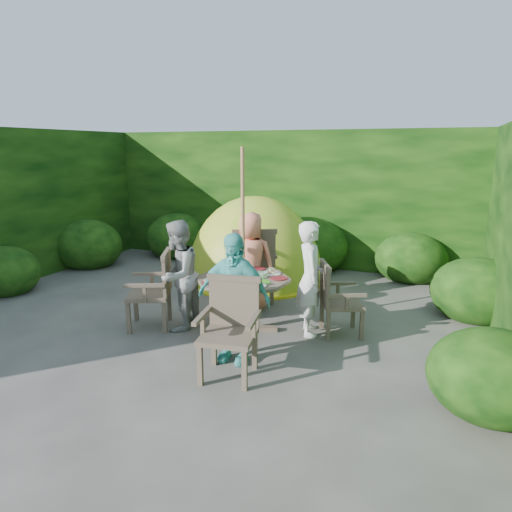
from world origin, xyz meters
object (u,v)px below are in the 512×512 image
at_px(child_front, 234,298).
at_px(garden_chair_right, 336,298).
at_px(child_back, 251,261).
at_px(dome_tent, 254,278).
at_px(garden_chair_left, 155,289).
at_px(parasol_pole, 243,243).
at_px(garden_chair_front, 230,326).
at_px(garden_chair_back, 254,264).
at_px(child_right, 310,278).
at_px(patio_table, 244,286).
at_px(child_left, 178,275).

bearing_deg(child_front, garden_chair_right, 52.06).
distance_m(child_back, dome_tent, 1.65).
bearing_deg(garden_chair_left, dome_tent, 147.93).
bearing_deg(parasol_pole, garden_chair_left, -163.76).
height_order(garden_chair_front, child_back, child_back).
xyz_separation_m(parasol_pole, dome_tent, (-0.76, 2.17, -1.10)).
xyz_separation_m(garden_chair_left, garden_chair_back, (0.75, 1.35, 0.07)).
relative_size(parasol_pole, garden_chair_front, 2.37).
xyz_separation_m(garden_chair_front, child_back, (-0.56, 1.81, 0.18)).
bearing_deg(dome_tent, parasol_pole, -88.14).
bearing_deg(parasol_pole, child_right, 16.88).
xyz_separation_m(patio_table, child_front, (0.23, -0.77, 0.12)).
bearing_deg(child_left, garden_chair_left, -80.67).
relative_size(parasol_pole, child_front, 1.61).
xyz_separation_m(patio_table, garden_chair_back, (-0.30, 1.04, -0.00)).
relative_size(garden_chair_right, child_front, 0.62).
bearing_deg(child_left, garden_chair_front, 48.07).
distance_m(patio_table, garden_chair_left, 1.10).
xyz_separation_m(garden_chair_right, garden_chair_back, (-1.36, 0.74, 0.11)).
xyz_separation_m(patio_table, garden_chair_right, (1.06, 0.31, -0.11)).
distance_m(parasol_pole, child_left, 0.91).
bearing_deg(patio_table, garden_chair_right, 16.26).
bearing_deg(child_front, garden_chair_left, 160.07).
bearing_deg(garden_chair_right, child_back, 45.36).
xyz_separation_m(garden_chair_back, child_right, (1.07, -0.81, 0.12)).
height_order(garden_chair_back, dome_tent, dome_tent).
bearing_deg(garden_chair_left, child_back, 117.13).
bearing_deg(dome_tent, child_front, -88.77).
bearing_deg(garden_chair_right, garden_chair_front, 126.40).
distance_m(patio_table, child_left, 0.81).
xyz_separation_m(garden_chair_front, child_right, (0.44, 1.28, 0.19)).
height_order(garden_chair_back, child_front, child_front).
distance_m(garden_chair_back, child_back, 0.31).
distance_m(child_right, child_left, 1.60).
relative_size(garden_chair_back, child_back, 0.78).
bearing_deg(child_back, parasol_pole, 96.77).
bearing_deg(garden_chair_front, child_left, 133.31).
distance_m(child_left, child_front, 1.13).
bearing_deg(child_front, child_left, 151.54).
bearing_deg(garden_chair_front, garden_chair_right, 51.69).
bearing_deg(parasol_pole, garden_chair_back, 106.02).
bearing_deg(garden_chair_back, child_right, 115.76).
xyz_separation_m(garden_chair_right, child_front, (-0.83, -1.08, 0.23)).
bearing_deg(garden_chair_back, parasol_pole, 79.14).
bearing_deg(child_back, garden_chair_right, 150.51).
relative_size(garden_chair_right, child_back, 0.63).
height_order(parasol_pole, garden_chair_left, parasol_pole).
bearing_deg(child_back, garden_chair_left, 42.41).
bearing_deg(child_left, dome_tent, 174.75).
height_order(parasol_pole, garden_chair_front, parasol_pole).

